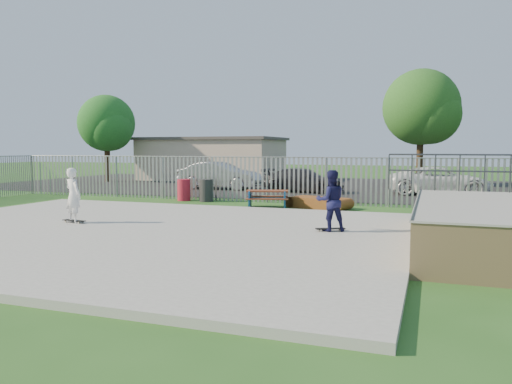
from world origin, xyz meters
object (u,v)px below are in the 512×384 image
(funbox, at_px, (319,203))
(skater_white, at_px, (73,195))
(car_silver, at_px, (220,175))
(tree_left, at_px, (106,123))
(trash_bin_red, at_px, (184,190))
(car_dark, at_px, (303,180))
(trash_bin_grey, at_px, (206,190))
(skater_navy, at_px, (331,201))
(car_white, at_px, (440,181))
(tree_mid, at_px, (421,107))
(picnic_table, at_px, (267,199))

(funbox, bearing_deg, skater_white, -110.60)
(funbox, relative_size, car_silver, 0.50)
(tree_left, bearing_deg, skater_white, -56.61)
(trash_bin_red, bearing_deg, car_dark, 55.70)
(trash_bin_grey, xyz_separation_m, skater_navy, (6.98, -7.00, 0.48))
(car_white, bearing_deg, car_silver, 84.84)
(car_white, bearing_deg, skater_white, 137.03)
(tree_left, distance_m, tree_mid, 21.36)
(car_silver, height_order, tree_mid, tree_mid)
(car_dark, distance_m, tree_left, 16.12)
(car_dark, height_order, car_white, car_white)
(skater_white, bearing_deg, car_silver, -65.52)
(trash_bin_red, xyz_separation_m, tree_mid, (9.88, 13.09, 4.46))
(tree_mid, bearing_deg, trash_bin_grey, -123.79)
(car_dark, height_order, skater_navy, skater_navy)
(funbox, distance_m, trash_bin_red, 6.48)
(trash_bin_red, bearing_deg, car_silver, 98.83)
(funbox, relative_size, skater_navy, 1.44)
(car_dark, bearing_deg, tree_mid, -32.91)
(funbox, height_order, trash_bin_grey, trash_bin_grey)
(car_dark, bearing_deg, car_silver, 92.29)
(tree_mid, bearing_deg, car_white, -79.40)
(picnic_table, distance_m, tree_left, 19.55)
(tree_left, bearing_deg, skater_navy, -40.93)
(trash_bin_grey, relative_size, car_dark, 0.23)
(picnic_table, xyz_separation_m, car_dark, (-0.36, 7.34, 0.30))
(picnic_table, height_order, car_white, car_white)
(skater_navy, bearing_deg, skater_white, -17.34)
(tree_left, bearing_deg, picnic_table, -35.32)
(trash_bin_red, bearing_deg, funbox, -6.99)
(trash_bin_red, bearing_deg, trash_bin_grey, -0.13)
(trash_bin_red, relative_size, car_white, 0.19)
(trash_bin_grey, distance_m, skater_navy, 9.90)
(funbox, distance_m, car_silver, 10.31)
(trash_bin_red, height_order, car_white, car_white)
(car_silver, height_order, skater_white, skater_white)
(funbox, distance_m, tree_left, 20.91)
(tree_mid, bearing_deg, skater_navy, -95.05)
(funbox, xyz_separation_m, car_silver, (-7.42, 7.14, 0.59))
(skater_navy, bearing_deg, funbox, -100.25)
(car_silver, bearing_deg, picnic_table, -145.65)
(car_dark, bearing_deg, car_white, -75.83)
(trash_bin_grey, distance_m, car_white, 12.10)
(car_silver, bearing_deg, skater_white, -174.86)
(picnic_table, distance_m, car_dark, 7.35)
(funbox, height_order, car_silver, car_silver)
(tree_left, bearing_deg, funbox, -30.85)
(car_dark, bearing_deg, picnic_table, -170.87)
(trash_bin_red, height_order, car_silver, car_silver)
(picnic_table, distance_m, trash_bin_grey, 3.59)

